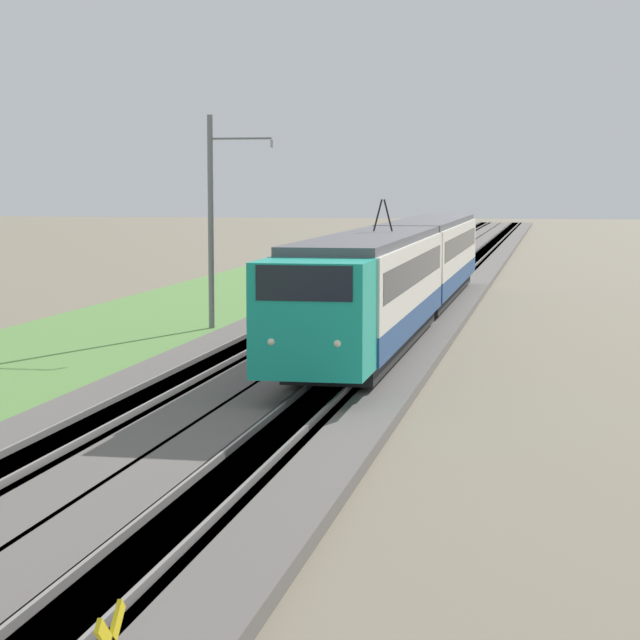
% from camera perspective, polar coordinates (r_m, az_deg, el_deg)
% --- Properties ---
extents(ballast_main, '(240.00, 4.40, 0.30)m').
position_cam_1_polar(ballast_main, '(58.89, 0.90, 0.88)').
color(ballast_main, '#605B56').
rests_on(ballast_main, ground).
extents(ballast_adjacent, '(240.00, 4.40, 0.30)m').
position_cam_1_polar(ballast_adjacent, '(58.31, 5.06, 0.80)').
color(ballast_adjacent, '#605B56').
rests_on(ballast_adjacent, ground).
extents(track_main, '(240.00, 1.57, 0.45)m').
position_cam_1_polar(track_main, '(58.89, 0.90, 0.89)').
color(track_main, '#4C4238').
rests_on(track_main, ground).
extents(track_adjacent, '(240.00, 1.57, 0.45)m').
position_cam_1_polar(track_adjacent, '(58.31, 5.06, 0.81)').
color(track_adjacent, '#4C4238').
rests_on(track_adjacent, ground).
extents(grass_verge, '(240.00, 8.99, 0.12)m').
position_cam_1_polar(grass_verge, '(60.30, -5.00, 0.90)').
color(grass_verge, '#5B8E42').
rests_on(grass_verge, ground).
extents(passenger_train, '(38.97, 2.91, 5.13)m').
position_cam_1_polar(passenger_train, '(48.59, 3.94, 2.41)').
color(passenger_train, '#19A88E').
rests_on(passenger_train, ground).
extents(catenary_mast_mid, '(0.22, 2.56, 8.25)m').
position_cam_1_polar(catenary_mast_mid, '(47.92, -4.95, 4.57)').
color(catenary_mast_mid, slate).
rests_on(catenary_mast_mid, ground).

